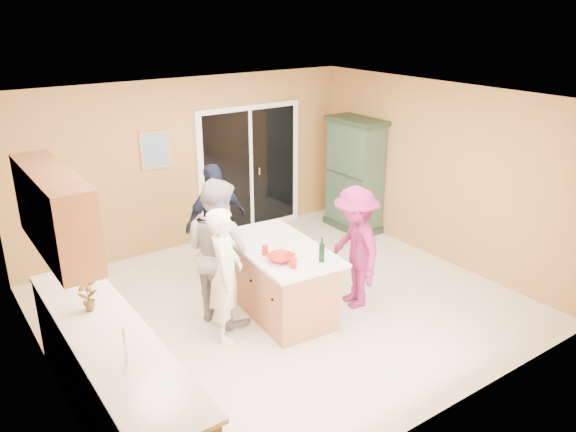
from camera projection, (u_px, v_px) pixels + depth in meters
floor at (283, 305)px, 7.14m from camera, size 5.50×5.50×0.00m
ceiling at (282, 99)px, 6.22m from camera, size 5.50×5.00×0.10m
wall_back at (190, 164)px, 8.60m from camera, size 5.50×0.10×2.60m
wall_front at (449, 291)px, 4.76m from camera, size 5.50×0.10×2.60m
wall_left at (39, 267)px, 5.20m from camera, size 0.10×5.00×2.60m
wall_right at (438, 172)px, 8.16m from camera, size 0.10×5.00×2.60m
left_cabinet_run at (119, 389)px, 4.86m from camera, size 0.65×3.05×1.24m
upper_cabinets at (55, 211)px, 4.94m from camera, size 0.35×1.60×0.75m
sliding_door at (250, 169)px, 9.22m from camera, size 1.90×0.07×2.10m
framed_picture at (155, 150)px, 8.18m from camera, size 0.46×0.04×0.56m
kitchen_island at (280, 282)px, 6.85m from camera, size 1.04×1.74×0.88m
green_hutch at (355, 176)px, 9.31m from camera, size 0.54×1.03×1.88m
woman_white at (225, 274)px, 6.21m from camera, size 0.63×0.68×1.56m
woman_grey at (218, 251)px, 6.57m from camera, size 0.88×1.01×1.76m
woman_navy at (216, 221)px, 7.68m from camera, size 0.98×0.49×1.62m
woman_magenta at (355, 248)px, 6.91m from camera, size 0.83×1.13×1.56m
serving_bowl at (281, 258)px, 6.30m from camera, size 0.37×0.37×0.07m
tulip_vase at (87, 294)px, 5.10m from camera, size 0.21×0.17×0.35m
tumbler_near at (265, 250)px, 6.45m from camera, size 0.09×0.09×0.11m
tumbler_far at (293, 263)px, 6.13m from camera, size 0.10×0.10×0.11m
wine_bottle at (322, 253)px, 6.26m from camera, size 0.07×0.07×0.29m
white_plate at (262, 247)px, 6.66m from camera, size 0.23×0.23×0.01m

